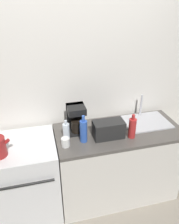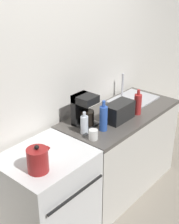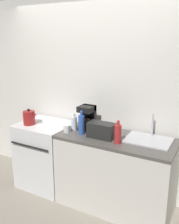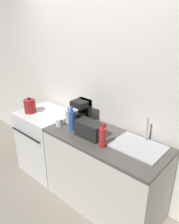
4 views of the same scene
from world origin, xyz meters
name	(u,v)px [view 2 (image 2 of 4)]	position (x,y,z in m)	size (l,w,h in m)	color
ground_plane	(115,222)	(0.00, 0.00, 0.00)	(12.00, 12.00, 0.00)	gray
wall_back	(60,82)	(0.00, 0.69, 1.30)	(8.00, 0.05, 2.60)	silver
stove	(49,200)	(-0.56, 0.31, 0.47)	(0.71, 0.66, 0.92)	silver
counter_block	(119,150)	(0.50, 0.32, 0.46)	(1.39, 0.64, 0.92)	silver
kettle	(38,160)	(-0.73, 0.20, 1.02)	(0.20, 0.16, 0.22)	maroon
toaster	(119,111)	(0.34, 0.24, 1.01)	(0.32, 0.17, 0.18)	black
coffee_maker	(84,109)	(0.04, 0.43, 1.08)	(0.18, 0.20, 0.30)	black
sink_tray	(133,99)	(0.85, 0.41, 0.94)	(0.52, 0.39, 0.28)	#B7B7BC
bottle_blue	(103,118)	(0.08, 0.22, 1.04)	(0.07, 0.07, 0.29)	#2D56B7
bottle_red	(138,104)	(0.57, 0.17, 1.03)	(0.08, 0.08, 0.26)	#B72828
bottle_clear	(84,125)	(-0.09, 0.31, 1.01)	(0.07, 0.07, 0.21)	silver
cup_white	(93,135)	(-0.11, 0.19, 0.97)	(0.08, 0.08, 0.09)	white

